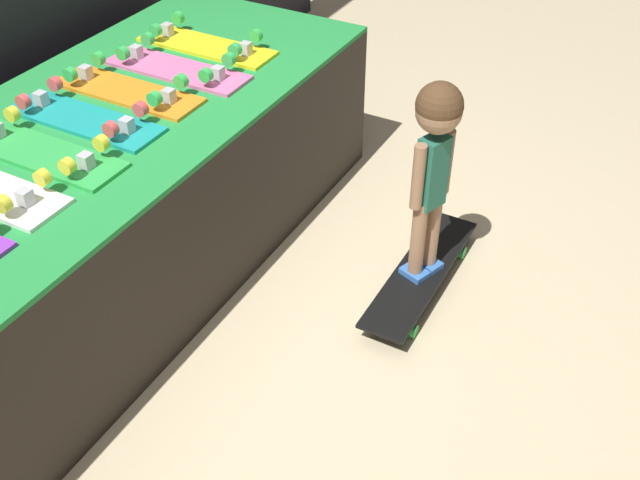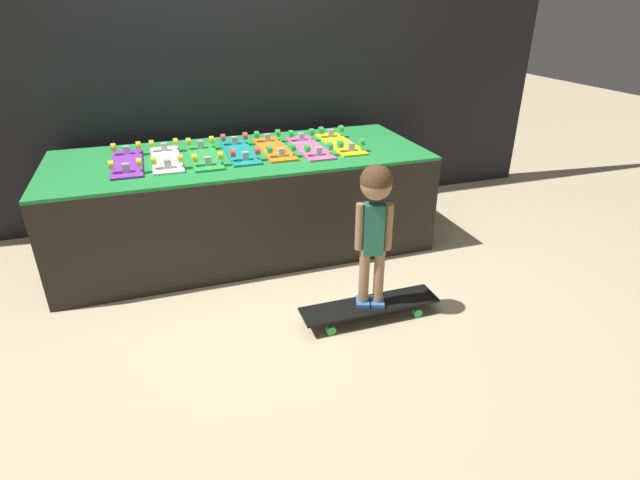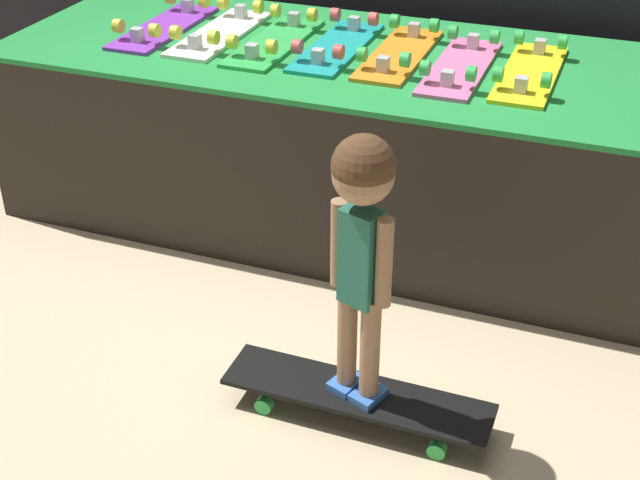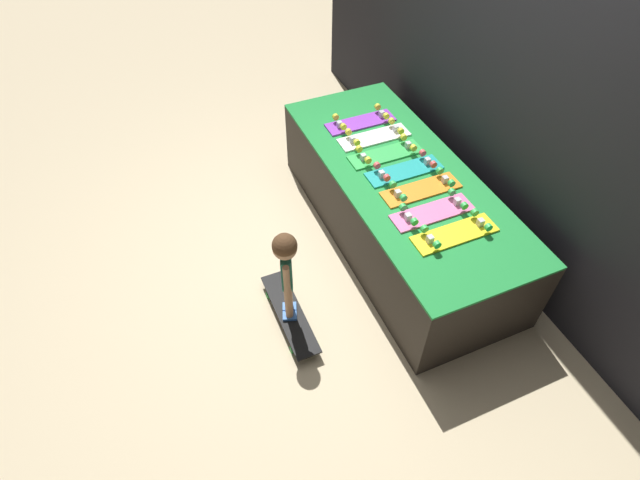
# 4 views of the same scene
# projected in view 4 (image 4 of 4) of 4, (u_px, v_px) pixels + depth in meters

# --- Properties ---
(ground_plane) EXTENTS (16.00, 16.00, 0.00)m
(ground_plane) POSITION_uv_depth(u_px,v_px,m) (331.00, 254.00, 4.16)
(ground_plane) COLOR beige
(back_wall) EXTENTS (5.57, 0.10, 2.75)m
(back_wall) POSITION_uv_depth(u_px,v_px,m) (502.00, 70.00, 3.50)
(back_wall) COLOR black
(back_wall) RESTS_ON ground_plane
(display_rack) EXTENTS (2.49, 1.00, 0.68)m
(display_rack) POSITION_uv_depth(u_px,v_px,m) (397.00, 205.00, 4.07)
(display_rack) COLOR black
(display_rack) RESTS_ON ground_plane
(skateboard_purple_on_rack) EXTENTS (0.19, 0.61, 0.09)m
(skateboard_purple_on_rack) POSITION_uv_depth(u_px,v_px,m) (361.00, 121.00, 4.25)
(skateboard_purple_on_rack) COLOR purple
(skateboard_purple_on_rack) RESTS_ON display_rack
(skateboard_white_on_rack) EXTENTS (0.19, 0.61, 0.09)m
(skateboard_white_on_rack) POSITION_uv_depth(u_px,v_px,m) (374.00, 136.00, 4.10)
(skateboard_white_on_rack) COLOR white
(skateboard_white_on_rack) RESTS_ON display_rack
(skateboard_green_on_rack) EXTENTS (0.19, 0.61, 0.09)m
(skateboard_green_on_rack) POSITION_uv_depth(u_px,v_px,m) (386.00, 153.00, 3.95)
(skateboard_green_on_rack) COLOR green
(skateboard_green_on_rack) RESTS_ON display_rack
(skateboard_teal_on_rack) EXTENTS (0.19, 0.61, 0.09)m
(skateboard_teal_on_rack) POSITION_uv_depth(u_px,v_px,m) (404.00, 170.00, 3.81)
(skateboard_teal_on_rack) COLOR teal
(skateboard_teal_on_rack) RESTS_ON display_rack
(skateboard_orange_on_rack) EXTENTS (0.19, 0.61, 0.09)m
(skateboard_orange_on_rack) POSITION_uv_depth(u_px,v_px,m) (421.00, 189.00, 3.66)
(skateboard_orange_on_rack) COLOR orange
(skateboard_orange_on_rack) RESTS_ON display_rack
(skateboard_pink_on_rack) EXTENTS (0.19, 0.61, 0.09)m
(skateboard_pink_on_rack) POSITION_uv_depth(u_px,v_px,m) (432.00, 211.00, 3.49)
(skateboard_pink_on_rack) COLOR pink
(skateboard_pink_on_rack) RESTS_ON display_rack
(skateboard_yellow_on_rack) EXTENTS (0.19, 0.61, 0.09)m
(skateboard_yellow_on_rack) POSITION_uv_depth(u_px,v_px,m) (455.00, 233.00, 3.35)
(skateboard_yellow_on_rack) COLOR yellow
(skateboard_yellow_on_rack) RESTS_ON display_rack
(skateboard_on_floor) EXTENTS (0.79, 0.19, 0.09)m
(skateboard_on_floor) POSITION_uv_depth(u_px,v_px,m) (290.00, 314.00, 3.66)
(skateboard_on_floor) COLOR black
(skateboard_on_floor) RESTS_ON ground_plane
(child) EXTENTS (0.19, 0.16, 0.81)m
(child) POSITION_uv_depth(u_px,v_px,m) (286.00, 262.00, 3.23)
(child) COLOR #3870C6
(child) RESTS_ON skateboard_on_floor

